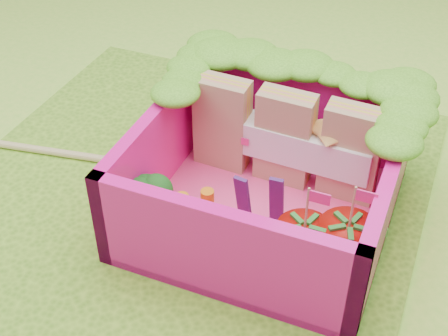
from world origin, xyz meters
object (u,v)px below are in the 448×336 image
object	(u,v)px
strawberry_left	(303,247)
strawberry_right	(346,248)
chopsticks	(23,147)
sandwich_stack	(286,138)
broccoli	(150,193)
bento_box	(267,175)

from	to	relation	value
strawberry_left	strawberry_right	xyz separation A→B (m)	(0.19, 0.07, 0.01)
chopsticks	strawberry_right	bearing A→B (deg)	-7.00
sandwich_stack	broccoli	size ratio (longest dim) A/B	3.39
sandwich_stack	strawberry_left	world-z (taller)	sandwich_stack
bento_box	strawberry_left	size ratio (longest dim) A/B	2.56
sandwich_stack	chopsticks	bearing A→B (deg)	-168.85
broccoli	strawberry_right	xyz separation A→B (m)	(1.01, 0.04, -0.04)
sandwich_stack	strawberry_left	bearing A→B (deg)	-64.72
strawberry_left	chopsticks	size ratio (longest dim) A/B	0.22
sandwich_stack	broccoli	distance (m)	0.81
bento_box	broccoli	world-z (taller)	bento_box
broccoli	strawberry_left	world-z (taller)	strawberry_left
sandwich_stack	strawberry_right	bearing A→B (deg)	-49.17
strawberry_left	bento_box	bearing A→B (deg)	131.70
bento_box	chopsticks	world-z (taller)	bento_box
broccoli	chopsticks	distance (m)	1.12
strawberry_left	strawberry_right	bearing A→B (deg)	19.19
strawberry_right	chopsticks	bearing A→B (deg)	173.00
broccoli	strawberry_left	xyz separation A→B (m)	(0.82, -0.02, -0.05)
sandwich_stack	chopsticks	distance (m)	1.64
broccoli	strawberry_right	bearing A→B (deg)	2.43
broccoli	strawberry_left	bearing A→B (deg)	-1.63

